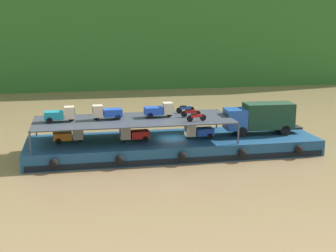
% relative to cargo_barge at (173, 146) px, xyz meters
% --- Properties ---
extents(ground_plane, '(400.00, 400.00, 0.00)m').
position_rel_cargo_barge_xyz_m(ground_plane, '(-0.00, 0.04, -0.75)').
color(ground_plane, olive).
extents(cargo_barge, '(27.73, 8.33, 1.50)m').
position_rel_cargo_barge_xyz_m(cargo_barge, '(0.00, 0.00, 0.00)').
color(cargo_barge, navy).
rests_on(cargo_barge, ground).
extents(covered_lorry, '(7.92, 2.54, 3.10)m').
position_rel_cargo_barge_xyz_m(covered_lorry, '(8.88, 0.03, 2.44)').
color(covered_lorry, '#1E4C99').
rests_on(covered_lorry, cargo_barge).
extents(cargo_rack, '(18.53, 6.90, 2.00)m').
position_rel_cargo_barge_xyz_m(cargo_rack, '(-3.80, 0.04, 2.69)').
color(cargo_rack, '#383D47').
rests_on(cargo_rack, cargo_barge).
extents(mini_truck_lower_stern, '(2.78, 1.26, 1.38)m').
position_rel_cargo_barge_xyz_m(mini_truck_lower_stern, '(-9.84, 0.27, 1.44)').
color(mini_truck_lower_stern, orange).
rests_on(mini_truck_lower_stern, cargo_barge).
extents(mini_truck_lower_aft, '(2.79, 1.28, 1.38)m').
position_rel_cargo_barge_xyz_m(mini_truck_lower_aft, '(-3.86, -0.48, 1.44)').
color(mini_truck_lower_aft, red).
rests_on(mini_truck_lower_aft, cargo_barge).
extents(mini_truck_lower_mid, '(2.77, 1.26, 1.38)m').
position_rel_cargo_barge_xyz_m(mini_truck_lower_mid, '(2.38, -0.53, 1.44)').
color(mini_truck_lower_mid, '#1E47B7').
rests_on(mini_truck_lower_mid, cargo_barge).
extents(mini_truck_upper_stern, '(2.75, 1.22, 1.38)m').
position_rel_cargo_barge_xyz_m(mini_truck_upper_stern, '(-10.52, 0.19, 3.44)').
color(mini_truck_upper_stern, teal).
rests_on(mini_truck_upper_stern, cargo_rack).
extents(mini_truck_upper_mid, '(2.77, 1.25, 1.38)m').
position_rel_cargo_barge_xyz_m(mini_truck_upper_mid, '(-6.27, 0.40, 3.44)').
color(mini_truck_upper_mid, '#1E47B7').
rests_on(mini_truck_upper_mid, cargo_rack).
extents(mini_truck_upper_fore, '(2.75, 1.21, 1.38)m').
position_rel_cargo_barge_xyz_m(mini_truck_upper_fore, '(-1.26, 0.57, 3.44)').
color(mini_truck_upper_fore, '#1E47B7').
rests_on(mini_truck_upper_fore, cargo_rack).
extents(motorcycle_upper_port, '(1.90, 0.55, 0.87)m').
position_rel_cargo_barge_xyz_m(motorcycle_upper_port, '(1.74, -2.03, 3.18)').
color(motorcycle_upper_port, black).
rests_on(motorcycle_upper_port, cargo_rack).
extents(motorcycle_upper_centre, '(1.90, 0.55, 0.87)m').
position_rel_cargo_barge_xyz_m(motorcycle_upper_centre, '(1.72, 0.04, 3.18)').
color(motorcycle_upper_centre, black).
rests_on(motorcycle_upper_centre, cargo_rack).
extents(motorcycle_upper_stbd, '(1.90, 0.55, 0.87)m').
position_rel_cargo_barge_xyz_m(motorcycle_upper_stbd, '(1.67, 2.11, 3.18)').
color(motorcycle_upper_stbd, black).
rests_on(motorcycle_upper_stbd, cargo_rack).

